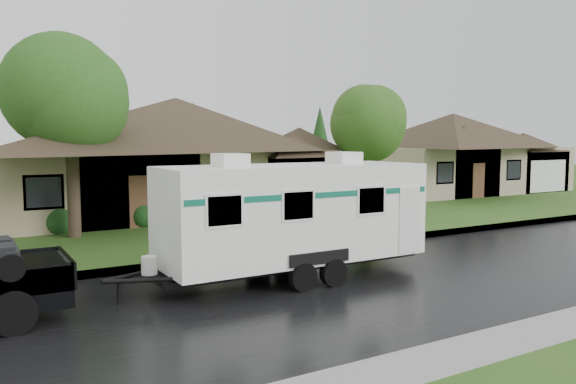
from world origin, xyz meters
name	(u,v)px	position (x,y,z in m)	size (l,w,h in m)	color
ground	(280,273)	(0.00, 0.00, 0.00)	(140.00, 140.00, 0.00)	#2F561B
road	(320,290)	(0.00, -2.00, 0.01)	(140.00, 8.00, 0.01)	black
curb	(244,256)	(0.00, 2.25, 0.07)	(140.00, 0.50, 0.15)	gray
lawn	(133,211)	(0.00, 15.00, 0.07)	(140.00, 26.00, 0.15)	#2F561B
house_main	(183,141)	(2.29, 13.84, 3.59)	(19.44, 10.80, 6.90)	tan
house_neighbor	(457,144)	(22.27, 14.34, 3.32)	(15.12, 9.72, 6.45)	tan
tree_left_green	(70,100)	(-3.97, 8.06, 5.06)	(4.27, 4.27, 7.07)	#382B1E
tree_right_green	(370,123)	(9.86, 8.42, 4.46)	(3.75, 3.75, 6.21)	#382B1E
shrub_row	(214,209)	(2.00, 9.30, 0.65)	(13.60, 1.00, 1.00)	#143814
travel_trailer	(294,212)	(0.04, -0.67, 1.77)	(7.46, 2.62, 3.34)	white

